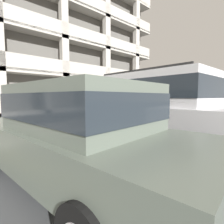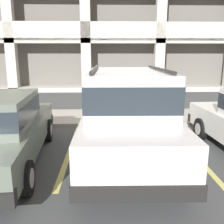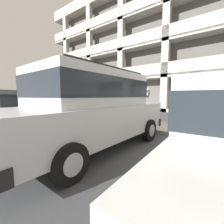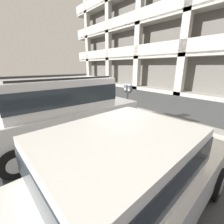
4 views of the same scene
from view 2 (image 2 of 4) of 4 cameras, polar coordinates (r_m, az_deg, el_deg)
name	(u,v)px [view 2 (image 2 of 4)]	position (r m, az deg, el deg)	size (l,w,h in m)	color
ground_plane	(124,130)	(8.02, 2.81, -4.14)	(80.00, 80.00, 0.10)	#444749
sidewalk	(121,117)	(9.24, 2.17, -1.13)	(40.00, 2.20, 0.12)	#9E9B93
parking_stall_lines	(184,143)	(6.98, 16.10, -6.82)	(12.01, 4.80, 0.01)	#DBD16B
silver_suv	(126,111)	(5.55, 3.31, 0.26)	(2.08, 4.81, 2.03)	silver
parking_meter_near	(127,88)	(8.09, 3.39, 5.58)	(0.35, 0.12, 1.55)	#595B60
parking_garage	(90,6)	(21.43, -5.14, 22.91)	(32.00, 10.00, 13.25)	#64625C
fire_hydrant	(5,111)	(9.12, -23.20, 0.23)	(0.30, 0.30, 0.70)	red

